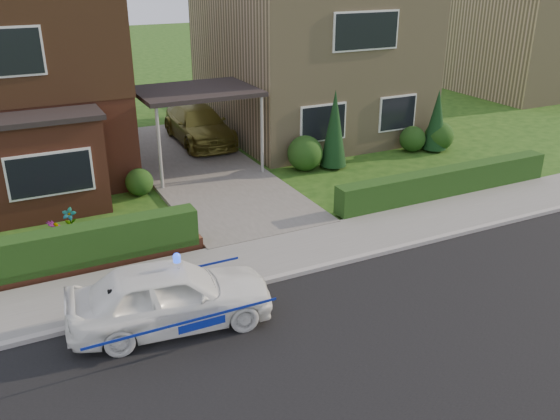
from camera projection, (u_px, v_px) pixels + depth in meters
ground at (395, 342)px, 11.13m from camera, size 120.00×120.00×0.00m
road at (395, 342)px, 11.13m from camera, size 60.00×6.00×0.02m
kerb at (315, 269)px, 13.62m from camera, size 60.00×0.16×0.12m
sidewalk at (294, 251)px, 14.49m from camera, size 60.00×2.00×0.10m
driveway at (200, 168)px, 20.18m from camera, size 3.80×12.00×0.12m
house_right at (308, 40)px, 23.61m from camera, size 7.50×8.06×7.25m
carport_link at (196, 93)px, 19.12m from camera, size 3.80×3.00×2.77m
dwarf_wall at (36, 277)px, 13.05m from camera, size 7.70×0.25×0.36m
hedge_left at (37, 281)px, 13.25m from camera, size 7.50×0.55×0.90m
hedge_right at (444, 197)px, 17.92m from camera, size 7.50×0.55×0.80m
shrub_left_mid at (86, 186)px, 16.90m from camera, size 1.32×1.32×1.32m
shrub_left_near at (139, 182)px, 17.90m from camera, size 0.84×0.84×0.84m
shrub_right_near at (305, 153)px, 19.96m from camera, size 1.20×1.20×1.20m
shrub_right_mid at (412, 139)px, 21.97m from camera, size 0.96×0.96×0.96m
shrub_right_far at (439, 136)px, 22.11m from camera, size 1.08×1.08×1.08m
conifer_a at (334, 131)px, 19.93m from camera, size 0.90×0.90×2.60m
conifer_b at (436, 122)px, 21.81m from camera, size 0.90×0.90×2.20m
neighbour_right at (523, 41)px, 31.50m from camera, size 6.50×7.00×5.20m
police_car at (171, 296)px, 11.38m from camera, size 3.60×4.08×1.50m
driveway_car at (199, 125)px, 22.68m from camera, size 2.00×4.65×1.33m
potted_plant_a at (70, 222)px, 15.37m from camera, size 0.44×0.38×0.70m
potted_plant_c at (56, 238)px, 14.34m from camera, size 0.56×0.56×0.82m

